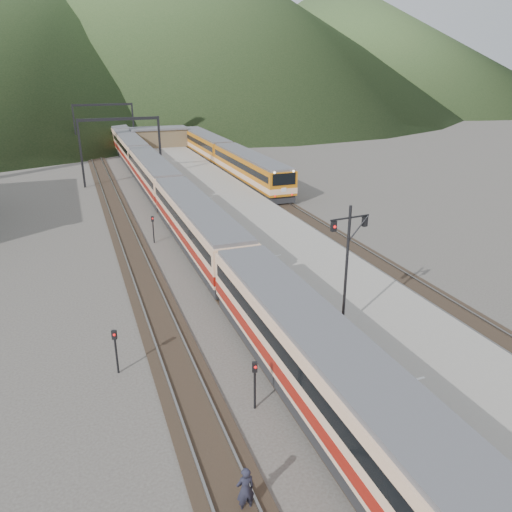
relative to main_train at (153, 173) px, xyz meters
name	(u,v)px	position (x,y,z in m)	size (l,w,h in m)	color
track_main	(172,213)	(0.00, -10.28, -2.02)	(2.60, 200.00, 0.23)	black
track_far	(120,218)	(-5.00, -10.28, -2.02)	(2.60, 200.00, 0.23)	black
track_second	(279,203)	(11.50, -10.28, -2.02)	(2.60, 200.00, 0.23)	black
platform	(232,209)	(5.60, -12.28, -1.59)	(8.00, 100.00, 1.00)	gray
gantry_near	(120,138)	(-2.85, 4.72, 3.50)	(9.55, 0.25, 8.00)	black
gantry_far	(104,119)	(-2.85, 29.72, 3.50)	(9.55, 0.25, 8.00)	black
station_shed	(159,137)	(5.60, 27.72, 0.48)	(9.40, 4.40, 3.10)	brown
hill_b	(148,6)	(30.00, 179.72, 35.41)	(220.00, 220.00, 75.00)	#2D4621
hill_c	(336,39)	(110.00, 159.72, 22.91)	(160.00, 160.00, 50.00)	#2D4621
main_train	(153,173)	(0.00, 0.00, 0.00)	(3.04, 104.32, 3.71)	#E6B790
second_train	(225,154)	(11.50, 9.44, 0.02)	(3.07, 41.85, 3.75)	#BB6910
signal_mast	(347,256)	(3.44, -37.96, 2.90)	(2.20, 0.38, 6.51)	black
short_signal_a	(255,379)	(-2.59, -41.26, -0.62)	(0.26, 0.22, 2.27)	black
short_signal_b	(153,226)	(-3.05, -18.38, -0.62)	(0.25, 0.20, 2.27)	black
short_signal_c	(115,346)	(-7.77, -36.55, -0.62)	(0.26, 0.23, 2.27)	black
worker	(245,489)	(-4.67, -46.04, -1.23)	(0.63, 0.41, 1.72)	black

